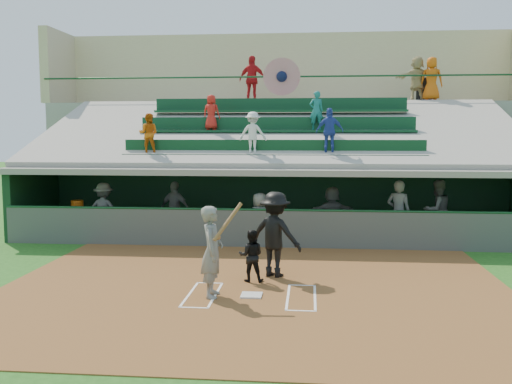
# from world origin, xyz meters

# --- Properties ---
(ground) EXTENTS (100.00, 100.00, 0.00)m
(ground) POSITION_xyz_m (0.00, 0.00, 0.00)
(ground) COLOR #215818
(ground) RESTS_ON ground
(dirt_slab) EXTENTS (11.00, 9.00, 0.02)m
(dirt_slab) POSITION_xyz_m (0.00, 0.50, 0.01)
(dirt_slab) COLOR brown
(dirt_slab) RESTS_ON ground
(home_plate) EXTENTS (0.43, 0.43, 0.03)m
(home_plate) POSITION_xyz_m (0.00, 0.00, 0.04)
(home_plate) COLOR silver
(home_plate) RESTS_ON dirt_slab
(batters_box_chalk) EXTENTS (2.65, 1.85, 0.01)m
(batters_box_chalk) POSITION_xyz_m (0.00, 0.00, 0.02)
(batters_box_chalk) COLOR white
(batters_box_chalk) RESTS_ON dirt_slab
(dugout_floor) EXTENTS (16.00, 3.50, 0.04)m
(dugout_floor) POSITION_xyz_m (0.00, 6.75, 0.02)
(dugout_floor) COLOR gray
(dugout_floor) RESTS_ON ground
(concourse_slab) EXTENTS (20.00, 3.00, 4.60)m
(concourse_slab) POSITION_xyz_m (0.00, 13.50, 2.30)
(concourse_slab) COLOR gray
(concourse_slab) RESTS_ON ground
(grandstand) EXTENTS (20.40, 10.40, 7.80)m
(grandstand) POSITION_xyz_m (-0.01, 10.51, 2.26)
(grandstand) COLOR #4E534E
(grandstand) RESTS_ON ground
(batter_at_plate) EXTENTS (0.87, 0.77, 1.95)m
(batter_at_plate) POSITION_xyz_m (-0.79, -0.11, 0.96)
(batter_at_plate) COLOR #60625D
(batter_at_plate) RESTS_ON dirt_slab
(catcher) EXTENTS (0.59, 0.47, 1.17)m
(catcher) POSITION_xyz_m (-0.13, 1.15, 0.61)
(catcher) COLOR black
(catcher) RESTS_ON dirt_slab
(home_umpire) EXTENTS (1.47, 1.19, 1.98)m
(home_umpire) POSITION_xyz_m (0.38, 1.69, 1.01)
(home_umpire) COLOR black
(home_umpire) RESTS_ON dirt_slab
(dugout_bench) EXTENTS (15.95, 0.49, 0.48)m
(dugout_bench) POSITION_xyz_m (0.18, 8.05, 0.28)
(dugout_bench) COLOR #935C35
(dugout_bench) RESTS_ON dugout_floor
(white_table) EXTENTS (0.99, 0.80, 0.78)m
(white_table) POSITION_xyz_m (-6.20, 6.07, 0.43)
(white_table) COLOR white
(white_table) RESTS_ON dugout_floor
(water_cooler) EXTENTS (0.38, 0.38, 0.38)m
(water_cooler) POSITION_xyz_m (-6.22, 6.04, 1.01)
(water_cooler) COLOR #CE570C
(water_cooler) RESTS_ON white_table
(dugout_player_a) EXTENTS (1.14, 0.67, 1.74)m
(dugout_player_a) POSITION_xyz_m (-5.32, 5.98, 0.91)
(dugout_player_a) COLOR #50534E
(dugout_player_a) RESTS_ON dugout_floor
(dugout_player_b) EXTENTS (1.12, 0.74, 1.77)m
(dugout_player_b) POSITION_xyz_m (-3.12, 6.39, 0.92)
(dugout_player_b) COLOR #5D605B
(dugout_player_b) RESTS_ON dugout_floor
(dugout_player_c) EXTENTS (0.89, 0.77, 1.55)m
(dugout_player_c) POSITION_xyz_m (-0.30, 5.27, 0.81)
(dugout_player_c) COLOR #5B5E59
(dugout_player_c) RESTS_ON dugout_floor
(dugout_player_d) EXTENTS (1.62, 0.93, 1.67)m
(dugout_player_d) POSITION_xyz_m (1.86, 6.26, 0.87)
(dugout_player_d) COLOR #51544F
(dugout_player_d) RESTS_ON dugout_floor
(dugout_player_e) EXTENTS (0.83, 0.71, 1.93)m
(dugout_player_e) POSITION_xyz_m (3.79, 5.63, 1.00)
(dugout_player_e) COLOR #50534E
(dugout_player_e) RESTS_ON dugout_floor
(dugout_player_f) EXTENTS (1.13, 1.03, 1.89)m
(dugout_player_f) POSITION_xyz_m (5.06, 6.35, 0.98)
(dugout_player_f) COLOR #565853
(dugout_player_f) RESTS_ON dugout_floor
(trash_bin) EXTENTS (0.67, 0.67, 1.01)m
(trash_bin) POSITION_xyz_m (5.90, 13.25, 5.10)
(trash_bin) COLOR black
(trash_bin) RESTS_ON concourse_slab
(concourse_staff_a) EXTENTS (1.25, 0.75, 1.99)m
(concourse_staff_a) POSITION_xyz_m (-1.30, 13.07, 5.60)
(concourse_staff_a) COLOR red
(concourse_staff_a) RESTS_ON concourse_slab
(concourse_staff_b) EXTENTS (0.95, 0.72, 1.74)m
(concourse_staff_b) POSITION_xyz_m (5.96, 12.21, 5.47)
(concourse_staff_b) COLOR #C7550B
(concourse_staff_b) RESTS_ON concourse_slab
(concourse_staff_c) EXTENTS (1.75, 0.86, 1.81)m
(concourse_staff_c) POSITION_xyz_m (5.44, 12.49, 5.51)
(concourse_staff_c) COLOR tan
(concourse_staff_c) RESTS_ON concourse_slab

